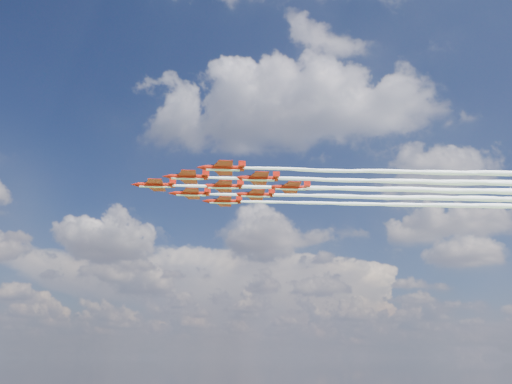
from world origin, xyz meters
TOP-DOWN VIEW (x-y plane):
  - jet_lead at (33.72, 4.79)m, footprint 110.96×37.39m
  - jet_row2_port at (44.70, 0.76)m, footprint 110.96×37.39m
  - jet_row2_starb at (40.68, 14.19)m, footprint 110.96×37.39m
  - jet_row3_port at (55.68, -3.28)m, footprint 110.96×37.39m
  - jet_row3_centre at (51.66, 10.16)m, footprint 110.96×37.39m
  - jet_row3_starb at (47.64, 23.59)m, footprint 110.96×37.39m
  - jet_row4_port at (62.63, 6.12)m, footprint 110.96×37.39m
  - jet_row4_starb at (58.62, 19.56)m, footprint 110.96×37.39m
  - jet_tail at (69.59, 15.52)m, footprint 110.96×37.39m

SIDE VIEW (x-z plane):
  - jet_lead at x=33.72m, z-range 79.18..82.22m
  - jet_row2_port at x=44.70m, z-range 79.18..82.22m
  - jet_row2_starb at x=40.68m, z-range 79.18..82.22m
  - jet_row3_port at x=55.68m, z-range 79.18..82.22m
  - jet_row3_centre at x=51.66m, z-range 79.18..82.22m
  - jet_row3_starb at x=47.64m, z-range 79.18..82.22m
  - jet_row4_port at x=62.63m, z-range 79.18..82.22m
  - jet_row4_starb at x=58.62m, z-range 79.18..82.22m
  - jet_tail at x=69.59m, z-range 79.18..82.22m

